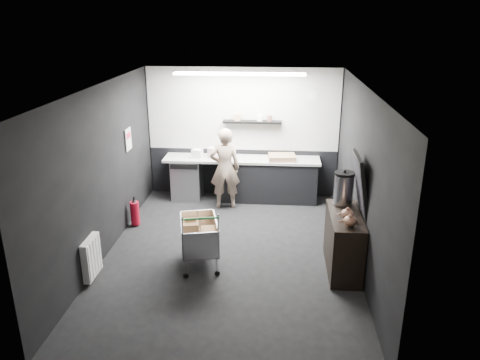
{
  "coord_description": "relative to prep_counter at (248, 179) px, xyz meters",
  "views": [
    {
      "loc": [
        0.71,
        -6.74,
        3.71
      ],
      "look_at": [
        0.13,
        0.4,
        1.15
      ],
      "focal_mm": 35.0,
      "sensor_mm": 36.0,
      "label": 1
    }
  ],
  "objects": [
    {
      "name": "poster_red_band",
      "position": [
        -2.11,
        -1.12,
        1.16
      ],
      "size": [
        0.02,
        0.22,
        0.1
      ],
      "primitive_type": "cube",
      "color": "red",
      "rests_on": "poster"
    },
    {
      "name": "ceiling",
      "position": [
        -0.14,
        -2.42,
        2.24
      ],
      "size": [
        5.5,
        5.5,
        0.0
      ],
      "primitive_type": "plane",
      "rotation": [
        3.14,
        0.0,
        0.0
      ],
      "color": "white",
      "rests_on": "wall_back"
    },
    {
      "name": "wall_left",
      "position": [
        -2.14,
        -2.42,
        0.89
      ],
      "size": [
        0.0,
        5.5,
        5.5
      ],
      "primitive_type": "plane",
      "rotation": [
        1.57,
        0.0,
        1.57
      ],
      "color": "black",
      "rests_on": "floor"
    },
    {
      "name": "dado_panel",
      "position": [
        -0.14,
        0.31,
        0.04
      ],
      "size": [
        3.95,
        0.02,
        1.0
      ],
      "primitive_type": "cube",
      "color": "black",
      "rests_on": "wall_back"
    },
    {
      "name": "pink_tub",
      "position": [
        -0.74,
        0.0,
        0.55
      ],
      "size": [
        0.22,
        0.22,
        0.22
      ],
      "primitive_type": "cylinder",
      "color": "beige",
      "rests_on": "prep_counter"
    },
    {
      "name": "floating_shelf",
      "position": [
        0.06,
        0.2,
        1.16
      ],
      "size": [
        1.2,
        0.22,
        0.04
      ],
      "primitive_type": "cube",
      "color": "black",
      "rests_on": "wall_back"
    },
    {
      "name": "wall_clock",
      "position": [
        1.26,
        0.3,
        1.69
      ],
      "size": [
        0.2,
        0.03,
        0.2
      ],
      "primitive_type": "cylinder",
      "rotation": [
        1.57,
        0.0,
        0.0
      ],
      "color": "white",
      "rests_on": "wall_back"
    },
    {
      "name": "cardboard_box",
      "position": [
        0.69,
        -0.05,
        0.5
      ],
      "size": [
        0.57,
        0.45,
        0.11
      ],
      "primitive_type": "cube",
      "rotation": [
        0.0,
        0.0,
        0.09
      ],
      "color": "tan",
      "rests_on": "prep_counter"
    },
    {
      "name": "radiator",
      "position": [
        -2.08,
        -3.32,
        -0.11
      ],
      "size": [
        0.1,
        0.5,
        0.6
      ],
      "primitive_type": "cube",
      "color": "white",
      "rests_on": "wall_left"
    },
    {
      "name": "kitchen_wall_panel",
      "position": [
        -0.14,
        0.31,
        1.39
      ],
      "size": [
        3.95,
        0.02,
        1.7
      ],
      "primitive_type": "cube",
      "color": "silver",
      "rests_on": "wall_back"
    },
    {
      "name": "person",
      "position": [
        -0.43,
        -0.45,
        0.36
      ],
      "size": [
        0.64,
        0.47,
        1.63
      ],
      "primitive_type": "imported",
      "rotation": [
        0.0,
        0.0,
        3.27
      ],
      "color": "beige",
      "rests_on": "floor"
    },
    {
      "name": "shopping_cart",
      "position": [
        -0.58,
        -2.78,
        0.02
      ],
      "size": [
        0.73,
        1.03,
        1.0
      ],
      "color": "silver",
      "rests_on": "floor"
    },
    {
      "name": "floor",
      "position": [
        -0.14,
        -2.42,
        -0.46
      ],
      "size": [
        5.5,
        5.5,
        0.0
      ],
      "primitive_type": "plane",
      "color": "black",
      "rests_on": "ground"
    },
    {
      "name": "ceiling_strip",
      "position": [
        -0.14,
        -0.57,
        2.21
      ],
      "size": [
        2.4,
        0.2,
        0.04
      ],
      "primitive_type": "cube",
      "color": "white",
      "rests_on": "ceiling"
    },
    {
      "name": "sideboard",
      "position": [
        1.63,
        -2.71,
        0.12
      ],
      "size": [
        0.52,
        1.21,
        1.81
      ],
      "color": "black",
      "rests_on": "floor"
    },
    {
      "name": "white_container",
      "position": [
        -1.05,
        -0.05,
        0.53
      ],
      "size": [
        0.23,
        0.2,
        0.18
      ],
      "primitive_type": "cube",
      "rotation": [
        0.0,
        0.0,
        -0.23
      ],
      "color": "white",
      "rests_on": "prep_counter"
    },
    {
      "name": "poster",
      "position": [
        -2.12,
        -1.12,
        1.09
      ],
      "size": [
        0.02,
        0.3,
        0.4
      ],
      "primitive_type": "cube",
      "color": "silver",
      "rests_on": "wall_left"
    },
    {
      "name": "fire_extinguisher",
      "position": [
        -1.99,
        -1.47,
        -0.19
      ],
      "size": [
        0.16,
        0.16,
        0.54
      ],
      "color": "#AE0B20",
      "rests_on": "floor"
    },
    {
      "name": "wall_front",
      "position": [
        -0.14,
        -5.17,
        0.89
      ],
      "size": [
        5.5,
        0.0,
        5.5
      ],
      "primitive_type": "plane",
      "rotation": [
        -1.57,
        0.0,
        0.0
      ],
      "color": "black",
      "rests_on": "floor"
    },
    {
      "name": "prep_counter",
      "position": [
        0.0,
        0.0,
        0.0
      ],
      "size": [
        3.2,
        0.61,
        0.9
      ],
      "color": "black",
      "rests_on": "floor"
    },
    {
      "name": "wall_back",
      "position": [
        -0.14,
        0.33,
        0.89
      ],
      "size": [
        5.5,
        0.0,
        5.5
      ],
      "primitive_type": "plane",
      "rotation": [
        1.57,
        0.0,
        0.0
      ],
      "color": "black",
      "rests_on": "floor"
    },
    {
      "name": "wall_right",
      "position": [
        1.86,
        -2.42,
        0.89
      ],
      "size": [
        0.0,
        5.5,
        5.5
      ],
      "primitive_type": "plane",
      "rotation": [
        1.57,
        0.0,
        -1.57
      ],
      "color": "black",
      "rests_on": "floor"
    }
  ]
}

